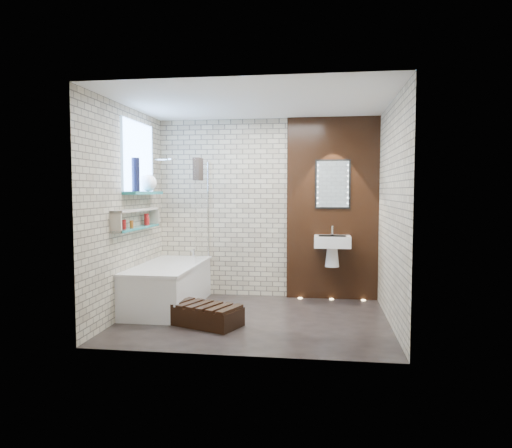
# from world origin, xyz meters

# --- Properties ---
(ground) EXTENTS (3.20, 3.20, 0.00)m
(ground) POSITION_xyz_m (0.00, 0.00, 0.00)
(ground) COLOR black
(ground) RESTS_ON ground
(room_shell) EXTENTS (3.24, 3.20, 2.60)m
(room_shell) POSITION_xyz_m (0.00, 0.00, 1.30)
(room_shell) COLOR #A0957F
(room_shell) RESTS_ON ground
(walnut_panel) EXTENTS (1.30, 0.06, 2.60)m
(walnut_panel) POSITION_xyz_m (0.95, 1.27, 1.30)
(walnut_panel) COLOR black
(walnut_panel) RESTS_ON ground
(clerestory_window) EXTENTS (0.18, 1.00, 0.94)m
(clerestory_window) POSITION_xyz_m (-1.57, 0.35, 1.90)
(clerestory_window) COLOR #7FADE0
(clerestory_window) RESTS_ON room_shell
(display_niche) EXTENTS (0.14, 1.30, 0.26)m
(display_niche) POSITION_xyz_m (-1.53, 0.15, 1.20)
(display_niche) COLOR #21797B
(display_niche) RESTS_ON room_shell
(bathtub) EXTENTS (0.79, 1.74, 0.70)m
(bathtub) POSITION_xyz_m (-1.22, 0.45, 0.29)
(bathtub) COLOR white
(bathtub) RESTS_ON ground
(bath_screen) EXTENTS (0.01, 0.78, 1.40)m
(bath_screen) POSITION_xyz_m (-0.87, 0.89, 1.28)
(bath_screen) COLOR white
(bath_screen) RESTS_ON bathtub
(towel) EXTENTS (0.09, 0.23, 0.30)m
(towel) POSITION_xyz_m (-0.87, 0.70, 1.85)
(towel) COLOR black
(towel) RESTS_ON bath_screen
(shower_head) EXTENTS (0.18, 0.18, 0.02)m
(shower_head) POSITION_xyz_m (-1.30, 0.95, 2.00)
(shower_head) COLOR silver
(shower_head) RESTS_ON room_shell
(washbasin) EXTENTS (0.50, 0.36, 0.58)m
(washbasin) POSITION_xyz_m (0.95, 1.07, 0.79)
(washbasin) COLOR white
(washbasin) RESTS_ON walnut_panel
(led_mirror) EXTENTS (0.50, 0.02, 0.70)m
(led_mirror) POSITION_xyz_m (0.95, 1.23, 1.65)
(led_mirror) COLOR black
(led_mirror) RESTS_ON walnut_panel
(walnut_step) EXTENTS (1.06, 0.77, 0.22)m
(walnut_step) POSITION_xyz_m (-0.60, -0.30, 0.11)
(walnut_step) COLOR black
(walnut_step) RESTS_ON ground
(niche_bottles) EXTENTS (0.06, 0.83, 0.15)m
(niche_bottles) POSITION_xyz_m (-1.53, 0.26, 1.16)
(niche_bottles) COLOR maroon
(niche_bottles) RESTS_ON display_niche
(sill_vases) EXTENTS (0.22, 0.60, 0.42)m
(sill_vases) POSITION_xyz_m (-1.50, 0.38, 1.69)
(sill_vases) COLOR white
(sill_vases) RESTS_ON clerestory_window
(floor_uplights) EXTENTS (0.96, 0.06, 0.01)m
(floor_uplights) POSITION_xyz_m (0.95, 1.20, 0.01)
(floor_uplights) COLOR #FFD899
(floor_uplights) RESTS_ON ground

